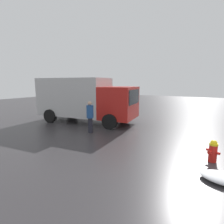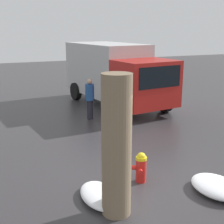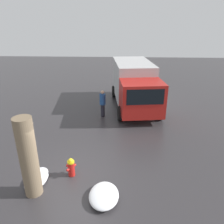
% 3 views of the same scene
% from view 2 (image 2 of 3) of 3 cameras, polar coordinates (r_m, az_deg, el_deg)
% --- Properties ---
extents(ground_plane, '(60.00, 60.00, 0.00)m').
position_cam_2_polar(ground_plane, '(8.01, 5.27, -12.51)').
color(ground_plane, '#333033').
extents(fire_hydrant, '(0.44, 0.39, 0.77)m').
position_cam_2_polar(fire_hydrant, '(7.84, 5.32, -9.95)').
color(fire_hydrant, red).
rests_on(fire_hydrant, ground_plane).
extents(tree_trunk, '(0.91, 0.60, 2.90)m').
position_cam_2_polar(tree_trunk, '(6.14, 0.82, -6.26)').
color(tree_trunk, '#7F6B51').
rests_on(tree_trunk, ground_plane).
extents(delivery_truck, '(6.91, 3.36, 2.97)m').
position_cam_2_polar(delivery_truck, '(15.40, 0.50, 7.29)').
color(delivery_truck, red).
rests_on(delivery_truck, ground_plane).
extents(pedestrian, '(0.37, 0.37, 1.70)m').
position_cam_2_polar(pedestrian, '(12.97, -4.08, 2.68)').
color(pedestrian, '#23232D').
rests_on(pedestrian, ground_plane).
extents(snow_pile_by_hydrant, '(1.37, 0.81, 0.21)m').
position_cam_2_polar(snow_pile_by_hydrant, '(7.18, -2.23, -14.98)').
color(snow_pile_by_hydrant, white).
rests_on(snow_pile_by_hydrant, ground_plane).
extents(snow_pile_curbside, '(1.34, 1.01, 0.28)m').
position_cam_2_polar(snow_pile_curbside, '(7.84, 18.55, -12.78)').
color(snow_pile_curbside, white).
rests_on(snow_pile_curbside, ground_plane).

